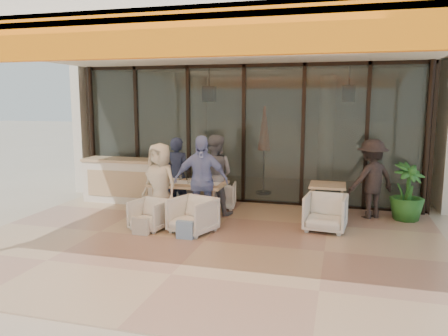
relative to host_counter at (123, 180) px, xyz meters
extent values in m
plane|color=#C6B293|center=(2.74, -2.30, -0.53)|extent=(70.00, 70.00, 0.00)
cube|color=tan|center=(2.74, -2.30, -0.53)|extent=(8.00, 6.00, 0.01)
cube|color=silver|center=(2.74, -2.30, 2.77)|extent=(8.00, 6.00, 0.20)
cube|color=orange|center=(2.74, -5.24, 2.49)|extent=(8.00, 0.12, 0.45)
cube|color=#FF5C15|center=(2.74, -4.55, 2.61)|extent=(8.00, 1.50, 0.06)
cylinder|color=black|center=(-1.14, 0.58, 1.07)|extent=(0.12, 0.12, 3.20)
cylinder|color=black|center=(6.62, 0.58, 1.07)|extent=(0.12, 0.12, 3.20)
cube|color=#9EADA3|center=(2.74, 0.70, 1.07)|extent=(8.00, 0.03, 3.20)
cube|color=black|center=(2.74, 0.70, -0.49)|extent=(8.00, 0.10, 0.08)
cube|color=black|center=(2.74, 0.70, 2.63)|extent=(8.00, 0.10, 0.08)
cube|color=black|center=(-1.26, 0.70, 1.07)|extent=(0.08, 0.10, 3.20)
cube|color=black|center=(0.04, 0.70, 1.07)|extent=(0.08, 0.10, 3.20)
cube|color=black|center=(1.39, 0.70, 1.07)|extent=(0.08, 0.10, 3.20)
cube|color=black|center=(2.74, 0.70, 1.07)|extent=(0.08, 0.10, 3.20)
cube|color=black|center=(4.09, 0.70, 1.07)|extent=(0.08, 0.10, 3.20)
cube|color=black|center=(5.44, 0.70, 1.07)|extent=(0.08, 0.10, 3.20)
cube|color=black|center=(6.74, 0.70, 1.07)|extent=(0.08, 0.10, 3.20)
cube|color=silver|center=(2.74, 4.20, 1.17)|extent=(9.00, 0.25, 3.40)
cube|color=silver|center=(-1.66, 2.45, 1.17)|extent=(0.25, 3.50, 3.40)
cube|color=silver|center=(7.14, 2.45, 1.17)|extent=(0.25, 3.50, 3.40)
cube|color=silver|center=(2.74, 2.45, 2.87)|extent=(9.00, 3.50, 0.25)
cube|color=tan|center=(2.74, 2.45, -0.52)|extent=(8.00, 3.50, 0.02)
cylinder|color=silver|center=(1.14, 2.30, 0.97)|extent=(0.40, 0.40, 3.00)
cylinder|color=silver|center=(4.54, 2.30, 0.97)|extent=(0.40, 0.40, 3.00)
cylinder|color=black|center=(1.54, 1.90, 2.47)|extent=(0.03, 0.03, 0.70)
cube|color=black|center=(1.54, 1.90, 2.02)|extent=(0.30, 0.30, 0.40)
sphere|color=#FFBF72|center=(1.54, 1.90, 2.02)|extent=(0.18, 0.18, 0.18)
cylinder|color=black|center=(5.04, 1.90, 2.47)|extent=(0.03, 0.03, 0.70)
cube|color=black|center=(5.04, 1.90, 2.02)|extent=(0.30, 0.30, 0.40)
sphere|color=#FFBF72|center=(5.04, 1.90, 2.02)|extent=(0.18, 0.18, 0.18)
cylinder|color=black|center=(3.04, 1.70, -0.48)|extent=(0.40, 0.40, 0.05)
cylinder|color=black|center=(3.04, 1.70, 0.52)|extent=(0.04, 0.04, 2.10)
cone|color=#EB4F14|center=(3.04, 1.70, 1.17)|extent=(0.32, 0.32, 1.10)
cube|color=silver|center=(0.00, 0.00, -0.03)|extent=(1.80, 0.60, 1.00)
cube|color=tan|center=(0.00, 0.00, 0.48)|extent=(1.85, 0.65, 0.06)
cube|color=tan|center=(0.00, -0.31, -0.03)|extent=(1.50, 0.02, 0.60)
cube|color=tan|center=(1.96, -0.93, 0.19)|extent=(1.50, 0.90, 0.05)
cube|color=white|center=(1.96, -0.93, 0.21)|extent=(1.30, 0.35, 0.01)
cylinder|color=tan|center=(1.34, -1.25, -0.18)|extent=(0.06, 0.06, 0.70)
cylinder|color=tan|center=(2.58, -1.25, -0.18)|extent=(0.06, 0.06, 0.70)
cylinder|color=tan|center=(1.34, -0.61, -0.18)|extent=(0.06, 0.06, 0.70)
cylinder|color=tan|center=(2.58, -0.61, -0.18)|extent=(0.06, 0.06, 0.70)
cylinder|color=white|center=(1.51, -1.08, 0.27)|extent=(0.06, 0.06, 0.11)
cylinder|color=white|center=(1.71, -0.73, 0.27)|extent=(0.06, 0.06, 0.11)
cylinder|color=white|center=(2.01, -1.03, 0.27)|extent=(0.06, 0.06, 0.11)
cylinder|color=white|center=(2.26, -0.75, 0.27)|extent=(0.06, 0.06, 0.11)
cylinder|color=white|center=(2.46, -1.13, 0.27)|extent=(0.06, 0.06, 0.11)
cylinder|color=white|center=(1.41, -0.88, 0.27)|extent=(0.06, 0.06, 0.11)
cylinder|color=#8D4414|center=(1.41, -0.78, 0.30)|extent=(0.07, 0.07, 0.16)
cylinder|color=black|center=(1.86, -0.65, 0.30)|extent=(0.09, 0.09, 0.17)
cylinder|color=black|center=(1.86, -0.65, 0.39)|extent=(0.10, 0.10, 0.01)
cylinder|color=white|center=(1.51, -1.23, 0.22)|extent=(0.22, 0.22, 0.01)
cylinder|color=white|center=(2.41, -1.23, 0.22)|extent=(0.22, 0.22, 0.01)
cylinder|color=white|center=(1.51, -0.61, 0.22)|extent=(0.22, 0.22, 0.01)
cylinder|color=white|center=(2.41, -0.61, 0.22)|extent=(0.22, 0.22, 0.01)
imported|color=silver|center=(1.54, 0.02, -0.17)|extent=(0.70, 0.66, 0.72)
imported|color=silver|center=(2.38, 0.02, -0.21)|extent=(0.71, 0.68, 0.65)
imported|color=silver|center=(1.54, -1.88, -0.22)|extent=(0.71, 0.68, 0.63)
imported|color=silver|center=(2.38, -1.88, -0.17)|extent=(0.89, 0.87, 0.73)
imported|color=#1A2139|center=(1.54, -0.48, 0.28)|extent=(0.60, 0.40, 1.62)
imported|color=slate|center=(2.38, -0.48, 0.31)|extent=(0.84, 0.66, 1.69)
imported|color=beige|center=(1.54, -1.38, 0.26)|extent=(0.89, 0.71, 1.58)
imported|color=#7B90CE|center=(2.38, -1.38, 0.34)|extent=(1.10, 0.65, 1.75)
cube|color=silver|center=(1.54, -2.28, -0.36)|extent=(0.30, 0.10, 0.34)
cube|color=#99BFD8|center=(2.38, -2.28, -0.36)|extent=(0.30, 0.10, 0.34)
cube|color=tan|center=(4.70, -0.36, 0.19)|extent=(0.70, 0.70, 0.05)
cylinder|color=tan|center=(4.42, -0.64, -0.18)|extent=(0.05, 0.05, 0.70)
cylinder|color=tan|center=(4.98, -0.64, -0.18)|extent=(0.05, 0.05, 0.70)
cylinder|color=tan|center=(4.42, -0.08, -0.18)|extent=(0.05, 0.05, 0.70)
cylinder|color=tan|center=(4.98, -0.08, -0.18)|extent=(0.05, 0.05, 0.70)
imported|color=silver|center=(4.70, -1.11, -0.15)|extent=(0.80, 0.76, 0.76)
imported|color=black|center=(5.54, 0.03, 0.28)|extent=(1.21, 1.10, 1.63)
imported|color=#1E5919|center=(6.23, 0.02, 0.06)|extent=(0.93, 0.93, 1.18)
camera|label=1|loc=(4.95, -9.11, 1.88)|focal=35.00mm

